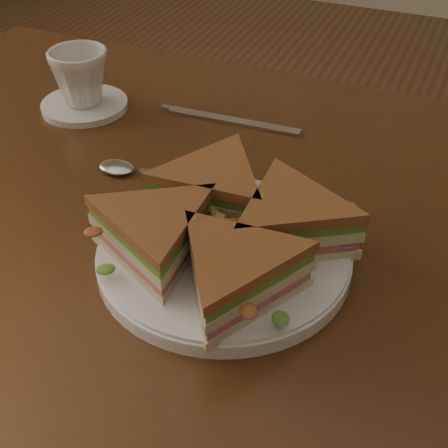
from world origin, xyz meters
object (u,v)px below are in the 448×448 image
at_px(table, 218,273).
at_px(plate, 224,255).
at_px(knife, 224,120).
at_px(saucer, 85,105).
at_px(spoon, 134,170).
at_px(sandwich_wedges, 224,228).
at_px(coffee_cup, 80,77).

bearing_deg(table, plate, -61.65).
bearing_deg(table, knife, 110.98).
relative_size(plate, knife, 1.25).
relative_size(table, plate, 4.47).
bearing_deg(saucer, spoon, -38.82).
xyz_separation_m(plate, saucer, (-0.33, 0.24, -0.00)).
distance_m(spoon, saucer, 0.20).
relative_size(sandwich_wedges, saucer, 2.57).
bearing_deg(sandwich_wedges, spoon, 147.00).
bearing_deg(knife, saucer, -169.76).
height_order(table, knife, knife).
bearing_deg(spoon, knife, 60.10).
xyz_separation_m(table, saucer, (-0.29, 0.16, 0.10)).
bearing_deg(saucer, sandwich_wedges, -35.87).
relative_size(plate, spoon, 1.48).
bearing_deg(table, sandwich_wedges, -61.65).
xyz_separation_m(plate, coffee_cup, (-0.33, 0.24, 0.04)).
distance_m(spoon, knife, 0.18).
height_order(knife, saucer, saucer).
xyz_separation_m(sandwich_wedges, coffee_cup, (-0.33, 0.24, 0.01)).
xyz_separation_m(knife, saucer, (-0.21, -0.05, 0.00)).
distance_m(knife, coffee_cup, 0.22).
bearing_deg(knife, plate, -69.10).
xyz_separation_m(table, coffee_cup, (-0.29, 0.16, 0.15)).
bearing_deg(plate, table, 118.35).
distance_m(sandwich_wedges, knife, 0.31).
xyz_separation_m(plate, sandwich_wedges, (0.00, 0.00, 0.04)).
bearing_deg(saucer, knife, 12.44).
bearing_deg(table, coffee_cup, 150.90).
bearing_deg(sandwich_wedges, table, 118.35).
relative_size(knife, coffee_cup, 2.49).
bearing_deg(plate, coffee_cup, 144.13).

